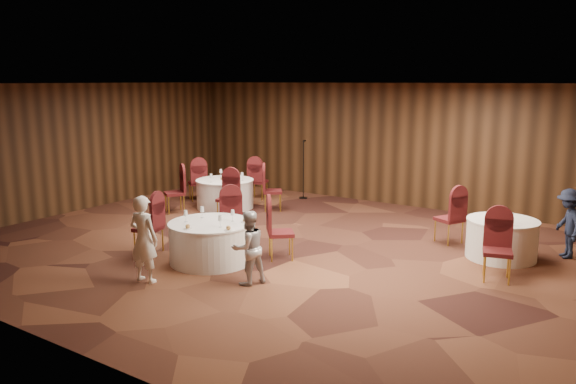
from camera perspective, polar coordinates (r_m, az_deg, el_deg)
The scene contains 15 objects.
ground at distance 11.29m, azimuth -1.41°, elevation -5.54°, with size 12.00×12.00×0.00m, color black.
room_shell at distance 10.88m, azimuth -1.46°, elevation 4.41°, with size 12.00×12.00×12.00m.
table_main at distance 10.36m, azimuth -7.83°, elevation -5.03°, with size 1.54×1.54×0.74m.
table_left at distance 14.68m, azimuth -6.41°, elevation -0.15°, with size 1.49×1.49×0.74m.
table_right at distance 11.19m, azimuth 20.88°, elevation -4.44°, with size 1.29×1.29×0.74m.
chairs_main at distance 10.97m, azimuth -6.99°, elevation -3.41°, with size 3.00×2.20×1.00m.
chairs_left at distance 14.63m, azimuth -6.27°, elevation 0.32°, with size 3.14×3.17×1.00m.
chairs_right at distance 10.89m, azimuth 18.09°, elevation -4.01°, with size 2.04×2.43×1.00m.
tabletop_main at distance 10.08m, azimuth -7.41°, elevation -2.76°, with size 1.14×1.06×0.22m.
tabletop_left at distance 14.58m, azimuth -6.45°, elevation 1.56°, with size 0.88×0.82×0.22m.
tabletop_right at distance 10.75m, azimuth 21.76°, elevation -2.26°, with size 0.08×0.08×0.22m.
mic_stand at distance 15.74m, azimuth 1.57°, elevation 1.09°, with size 0.24×0.24×1.64m.
woman_a at distance 9.47m, azimuth -14.44°, elevation -4.65°, with size 0.53×0.35×1.45m, color white.
woman_b at distance 9.13m, azimuth -4.05°, elevation -5.66°, with size 0.59×0.46×1.22m, color silver.
man_c at distance 11.66m, azimuth 26.58°, elevation -2.89°, with size 0.84×0.49×1.31m, color black.
Camera 1 is at (6.21, -8.84, 3.27)m, focal length 35.00 mm.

